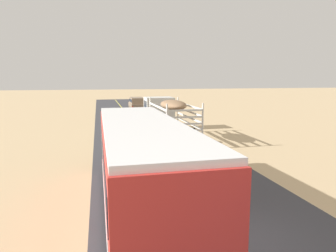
{
  "coord_description": "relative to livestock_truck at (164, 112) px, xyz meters",
  "views": [
    {
      "loc": [
        -3.57,
        -7.43,
        4.63
      ],
      "look_at": [
        0.0,
        8.01,
        2.11
      ],
      "focal_mm": 32.25,
      "sensor_mm": 36.0,
      "label": 1
    }
  ],
  "objects": [
    {
      "name": "car_far",
      "position": [
        -0.12,
        17.55,
        -0.7
      ],
      "size": [
        1.9,
        4.62,
        1.93
      ],
      "color": "#8C7259",
      "rests_on": "road_surface"
    },
    {
      "name": "ground_plane",
      "position": [
        -1.81,
        -17.34,
        -1.79
      ],
      "size": [
        240.0,
        240.0,
        0.0
      ],
      "primitive_type": "plane",
      "color": "tan"
    },
    {
      "name": "bus",
      "position": [
        -4.03,
        -15.12,
        -0.04
      ],
      "size": [
        2.54,
        10.0,
        3.21
      ],
      "color": "red",
      "rests_on": "road_surface"
    },
    {
      "name": "road_centre_line",
      "position": [
        -1.81,
        -17.34,
        -1.77
      ],
      "size": [
        0.16,
        117.6,
        0.0
      ],
      "primitive_type": "cube",
      "color": "#D8CC4C",
      "rests_on": "road_surface"
    },
    {
      "name": "road_surface",
      "position": [
        -1.81,
        -17.34,
        -1.78
      ],
      "size": [
        8.0,
        120.0,
        0.02
      ],
      "primitive_type": "cube",
      "color": "#38383D",
      "rests_on": "ground"
    },
    {
      "name": "livestock_truck",
      "position": [
        0.0,
        0.0,
        0.0
      ],
      "size": [
        2.53,
        9.7,
        3.02
      ],
      "color": "silver",
      "rests_on": "road_surface"
    }
  ]
}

